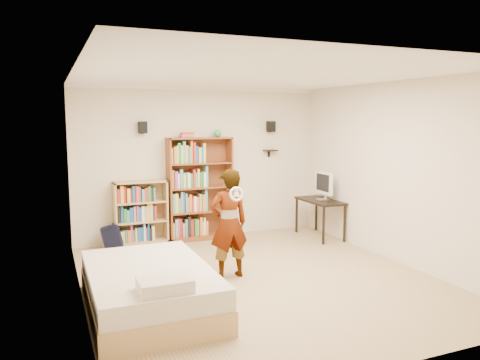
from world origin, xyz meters
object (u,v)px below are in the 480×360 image
object	(u,v)px
computer_desk	(320,218)
person	(229,224)
daybed	(149,283)
tall_bookshelf	(200,189)
low_bookshelf	(141,213)

from	to	relation	value
computer_desk	person	xyz separation A→B (m)	(-2.32, -1.40, 0.40)
computer_desk	daybed	world-z (taller)	computer_desk
tall_bookshelf	person	size ratio (longest dim) A/B	1.22
tall_bookshelf	daybed	distance (m)	3.20
daybed	computer_desk	bearing A→B (deg)	30.34
low_bookshelf	computer_desk	xyz separation A→B (m)	(3.11, -0.70, -0.21)
computer_desk	daybed	size ratio (longest dim) A/B	0.49
low_bookshelf	daybed	size ratio (longest dim) A/B	0.54
tall_bookshelf	person	world-z (taller)	tall_bookshelf
low_bookshelf	daybed	xyz separation A→B (m)	(-0.43, -2.77, -0.25)
tall_bookshelf	person	bearing A→B (deg)	-97.23
computer_desk	daybed	xyz separation A→B (m)	(-3.54, -2.07, -0.04)
tall_bookshelf	computer_desk	size ratio (longest dim) A/B	1.81
computer_desk	person	size ratio (longest dim) A/B	0.68
low_bookshelf	computer_desk	distance (m)	3.19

